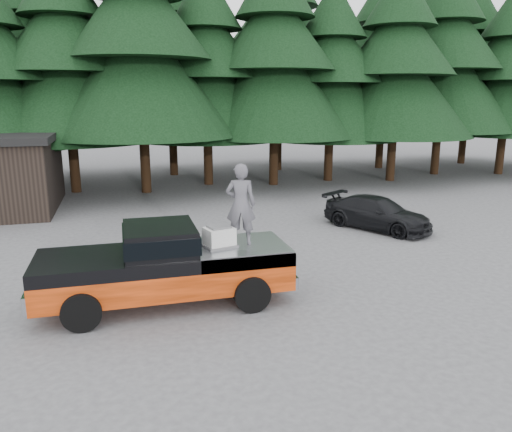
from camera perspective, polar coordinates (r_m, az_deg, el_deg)
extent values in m
plane|color=#4B4A4D|center=(12.56, -4.04, -9.07)|extent=(120.00, 120.00, 0.00)
cube|color=black|center=(11.75, -10.95, -2.49)|extent=(1.66, 1.90, 0.59)
cube|color=silver|center=(11.85, -4.22, -2.49)|extent=(0.77, 0.69, 0.45)
imported|color=#535259|center=(11.88, -1.76, 1.35)|extent=(0.83, 0.67, 1.96)
imported|color=black|center=(19.03, 13.68, 0.33)|extent=(3.56, 4.37, 1.19)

